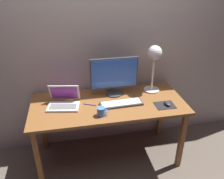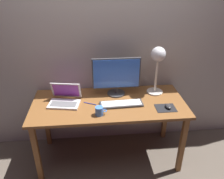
# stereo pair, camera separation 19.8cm
# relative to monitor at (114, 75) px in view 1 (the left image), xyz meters

# --- Properties ---
(ground_plane) EXTENTS (4.80, 4.80, 0.00)m
(ground_plane) POSITION_rel_monitor_xyz_m (-0.10, -0.18, -0.97)
(ground_plane) COLOR brown
(ground_plane) RESTS_ON ground
(back_wall) EXTENTS (4.80, 0.06, 2.60)m
(back_wall) POSITION_rel_monitor_xyz_m (-0.10, 0.22, 0.33)
(back_wall) COLOR #A8A099
(back_wall) RESTS_ON ground
(desk) EXTENTS (1.60, 0.70, 0.74)m
(desk) POSITION_rel_monitor_xyz_m (-0.10, -0.18, -0.31)
(desk) COLOR brown
(desk) RESTS_ON ground
(monitor) EXTENTS (0.52, 0.20, 0.42)m
(monitor) POSITION_rel_monitor_xyz_m (0.00, 0.00, 0.00)
(monitor) COLOR #38383A
(monitor) RESTS_ON desk
(keyboard_main) EXTENTS (0.45, 0.16, 0.03)m
(keyboard_main) POSITION_rel_monitor_xyz_m (0.03, -0.24, -0.22)
(keyboard_main) COLOR #38383A
(keyboard_main) RESTS_ON desk
(laptop) EXTENTS (0.35, 0.29, 0.20)m
(laptop) POSITION_rel_monitor_xyz_m (-0.55, -0.13, -0.17)
(laptop) COLOR silver
(laptop) RESTS_ON desk
(desk_lamp) EXTENTS (0.18, 0.18, 0.53)m
(desk_lamp) POSITION_rel_monitor_xyz_m (0.44, -0.00, 0.17)
(desk_lamp) COLOR beige
(desk_lamp) RESTS_ON desk
(mousepad) EXTENTS (0.20, 0.16, 0.00)m
(mousepad) POSITION_rel_monitor_xyz_m (0.46, -0.34, -0.23)
(mousepad) COLOR black
(mousepad) RESTS_ON desk
(mouse) EXTENTS (0.06, 0.10, 0.03)m
(mouse) POSITION_rel_monitor_xyz_m (0.49, -0.34, -0.21)
(mouse) COLOR #28282B
(mouse) RESTS_ON mousepad
(coffee_mug) EXTENTS (0.11, 0.08, 0.09)m
(coffee_mug) POSITION_rel_monitor_xyz_m (-0.20, -0.40, -0.18)
(coffee_mug) COLOR #3F72CC
(coffee_mug) RESTS_ON desk
(pen) EXTENTS (0.13, 0.07, 0.01)m
(pen) POSITION_rel_monitor_xyz_m (-0.29, -0.19, -0.22)
(pen) COLOR #2633A5
(pen) RESTS_ON desk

